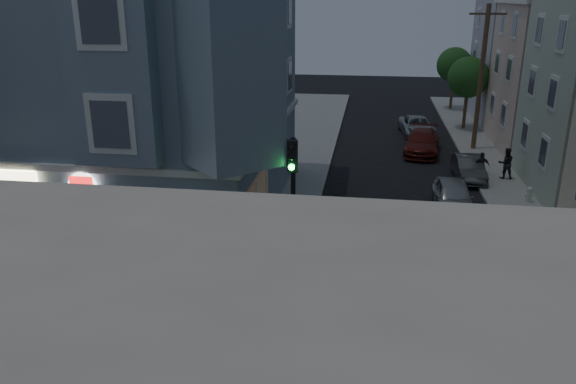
% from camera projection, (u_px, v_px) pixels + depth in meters
% --- Properties ---
extents(ground, '(120.00, 120.00, 0.00)m').
position_uv_depth(ground, '(174.00, 348.00, 16.09)').
color(ground, black).
rests_on(ground, ground).
extents(sidewalk_nw, '(33.00, 42.00, 0.15)m').
position_uv_depth(sidewalk_nw, '(100.00, 139.00, 39.43)').
color(sidewalk_nw, gray).
rests_on(sidewalk_nw, ground).
extents(corner_building, '(14.60, 14.60, 11.40)m').
position_uv_depth(corner_building, '(120.00, 84.00, 25.27)').
color(corner_building, slate).
rests_on(corner_building, sidewalk_nw).
extents(row_house_d, '(12.00, 8.60, 10.50)m').
position_uv_depth(row_house_d, '(560.00, 53.00, 43.34)').
color(row_house_d, '#A6A2B2').
rests_on(row_house_d, sidewalk_ne).
extents(utility_pole, '(2.20, 0.30, 9.00)m').
position_uv_depth(utility_pole, '(481.00, 76.00, 35.25)').
color(utility_pole, '#4C3826').
rests_on(utility_pole, sidewalk_ne).
extents(street_tree_near, '(3.00, 3.00, 5.30)m').
position_uv_depth(street_tree_near, '(468.00, 77.00, 41.11)').
color(street_tree_near, '#4C3826').
rests_on(street_tree_near, sidewalk_ne).
extents(street_tree_far, '(3.00, 3.00, 5.30)m').
position_uv_depth(street_tree_far, '(454.00, 65.00, 48.58)').
color(street_tree_far, '#4C3826').
rests_on(street_tree_far, sidewalk_ne).
extents(running_child, '(0.60, 0.50, 1.41)m').
position_uv_depth(running_child, '(328.00, 328.00, 15.83)').
color(running_child, '#FAD880').
rests_on(running_child, ground).
extents(pedestrian_a, '(0.86, 0.69, 1.70)m').
position_uv_depth(pedestrian_a, '(506.00, 163.00, 30.39)').
color(pedestrian_a, black).
rests_on(pedestrian_a, sidewalk_ne).
extents(pedestrian_b, '(0.95, 0.57, 1.51)m').
position_uv_depth(pedestrian_b, '(482.00, 166.00, 30.23)').
color(pedestrian_b, '#27232B').
rests_on(pedestrian_b, sidewalk_ne).
extents(parked_car_a, '(1.78, 4.35, 1.48)m').
position_uv_depth(parked_car_a, '(453.00, 197.00, 26.05)').
color(parked_car_a, '#9A9DA1').
rests_on(parked_car_a, ground).
extents(parked_car_b, '(1.50, 4.01, 1.31)m').
position_uv_depth(parked_car_b, '(469.00, 168.00, 30.73)').
color(parked_car_b, '#3B3E41').
rests_on(parked_car_b, ground).
extents(parked_car_c, '(2.69, 5.30, 1.47)m').
position_uv_depth(parked_car_c, '(422.00, 142.00, 35.85)').
color(parked_car_c, '#5E1A15').
rests_on(parked_car_c, ground).
extents(parked_car_d, '(2.67, 4.90, 1.30)m').
position_uv_depth(parked_car_d, '(417.00, 126.00, 40.73)').
color(parked_car_d, '#979CA1').
rests_on(parked_car_d, ground).
extents(traffic_signal, '(0.63, 0.57, 5.07)m').
position_uv_depth(traffic_signal, '(293.00, 187.00, 18.61)').
color(traffic_signal, black).
rests_on(traffic_signal, sidewalk_nw).
extents(fire_hydrant, '(0.44, 0.25, 0.75)m').
position_uv_depth(fire_hydrant, '(529.00, 194.00, 27.02)').
color(fire_hydrant, silver).
rests_on(fire_hydrant, sidewalk_ne).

